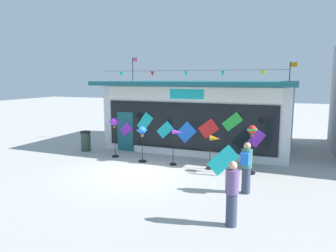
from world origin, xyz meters
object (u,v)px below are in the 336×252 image
object	(u,v)px
person_mid_plaza	(232,193)
trash_bin	(86,141)
wind_spinner_right	(252,137)
wind_spinner_center_right	(214,145)
display_kite_on_ground	(223,160)
kite_shop_building	(203,113)
wind_spinner_left	(142,135)
person_near_camera	(246,167)
wind_spinner_center_left	(177,140)
wind_spinner_far_left	(115,125)

from	to	relation	value
person_mid_plaza	trash_bin	size ratio (longest dim) A/B	1.65
wind_spinner_right	person_mid_plaza	bearing A→B (deg)	-87.88
wind_spinner_center_right	display_kite_on_ground	bearing A→B (deg)	-51.79
kite_shop_building	display_kite_on_ground	xyz separation A→B (m)	(2.25, -4.97, -1.19)
kite_shop_building	wind_spinner_left	world-z (taller)	kite_shop_building
wind_spinner_left	person_near_camera	distance (m)	5.35
person_near_camera	person_mid_plaza	size ratio (longest dim) A/B	1.00
person_near_camera	display_kite_on_ground	world-z (taller)	person_near_camera
wind_spinner_left	display_kite_on_ground	xyz separation A→B (m)	(3.75, -0.63, -0.63)
person_near_camera	person_mid_plaza	world-z (taller)	same
wind_spinner_right	person_near_camera	size ratio (longest dim) A/B	1.14
wind_spinner_center_left	trash_bin	xyz separation A→B (m)	(-5.27, 0.80, -0.60)
wind_spinner_far_left	person_mid_plaza	size ratio (longest dim) A/B	1.11
kite_shop_building	wind_spinner_right	distance (m)	5.39
wind_spinner_right	display_kite_on_ground	xyz separation A→B (m)	(-0.95, -0.65, -0.85)
wind_spinner_right	person_mid_plaza	distance (m)	4.75
kite_shop_building	wind_spinner_left	distance (m)	4.63
wind_spinner_far_left	wind_spinner_center_right	size ratio (longest dim) A/B	1.34
wind_spinner_left	person_near_camera	bearing A→B (deg)	-24.63
person_mid_plaza	wind_spinner_center_left	bearing A→B (deg)	-119.13
wind_spinner_far_left	wind_spinner_center_right	xyz separation A→B (m)	(4.81, -0.26, -0.47)
wind_spinner_left	wind_spinner_center_right	xyz separation A→B (m)	(3.21, 0.06, -0.19)
wind_spinner_center_left	wind_spinner_right	xyz separation A→B (m)	(3.10, -0.04, 0.34)
wind_spinner_center_right	wind_spinner_left	bearing A→B (deg)	-178.95
display_kite_on_ground	wind_spinner_far_left	bearing A→B (deg)	169.96
wind_spinner_center_left	person_near_camera	size ratio (longest dim) A/B	0.91
kite_shop_building	wind_spinner_center_right	bearing A→B (deg)	-68.22
wind_spinner_far_left	trash_bin	world-z (taller)	wind_spinner_far_left
wind_spinner_left	wind_spinner_center_right	distance (m)	3.22
wind_spinner_left	wind_spinner_right	size ratio (longest dim) A/B	0.84
wind_spinner_right	wind_spinner_center_right	bearing A→B (deg)	178.51
wind_spinner_center_left	display_kite_on_ground	xyz separation A→B (m)	(2.15, -0.69, -0.52)
display_kite_on_ground	wind_spinner_left	bearing A→B (deg)	170.52
wind_spinner_left	wind_spinner_center_left	xyz separation A→B (m)	(1.60, 0.06, -0.11)
wind_spinner_left	person_mid_plaza	xyz separation A→B (m)	(4.88, -4.69, -0.37)
wind_spinner_left	person_mid_plaza	bearing A→B (deg)	-43.89
person_near_camera	trash_bin	xyz separation A→B (m)	(-8.52, 3.08, -0.37)
person_near_camera	wind_spinner_left	bearing A→B (deg)	-16.51
wind_spinner_right	kite_shop_building	bearing A→B (deg)	126.52
wind_spinner_center_right	person_near_camera	size ratio (longest dim) A/B	0.83
person_mid_plaza	trash_bin	xyz separation A→B (m)	(-8.54, 5.55, -0.34)
kite_shop_building	wind_spinner_right	size ratio (longest dim) A/B	4.98
wind_spinner_right	wind_spinner_left	bearing A→B (deg)	-179.75
display_kite_on_ground	wind_spinner_center_left	bearing A→B (deg)	162.28
wind_spinner_left	person_mid_plaza	distance (m)	6.78
kite_shop_building	wind_spinner_left	bearing A→B (deg)	-109.04
trash_bin	display_kite_on_ground	xyz separation A→B (m)	(7.42, -1.48, 0.08)
wind_spinner_center_right	wind_spinner_right	bearing A→B (deg)	-1.49
wind_spinner_center_left	person_near_camera	bearing A→B (deg)	-35.10
kite_shop_building	trash_bin	size ratio (longest dim) A/B	9.35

